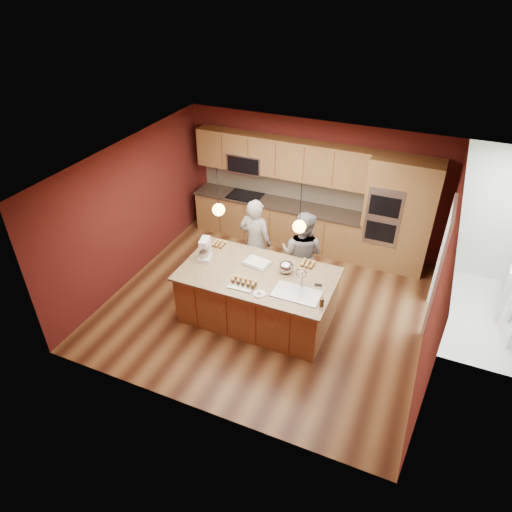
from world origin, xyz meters
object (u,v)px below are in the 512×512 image
at_px(person_left, 255,242).
at_px(mixing_bowl, 286,267).
at_px(island, 258,295).
at_px(person_right, 302,255).
at_px(stand_mixer, 205,250).

xyz_separation_m(person_left, mixing_bowl, (0.89, -0.75, 0.17)).
xyz_separation_m(island, person_right, (0.44, 0.98, 0.36)).
bearing_deg(person_right, mixing_bowl, 92.16).
bearing_deg(stand_mixer, mixing_bowl, -5.17).
relative_size(person_left, mixing_bowl, 7.01).
relative_size(stand_mixer, mixing_bowl, 1.57).
bearing_deg(person_right, island, 70.48).
height_order(island, stand_mixer, stand_mixer).
height_order(person_left, mixing_bowl, person_left).
bearing_deg(person_left, person_right, -177.89).
height_order(island, person_right, person_right).
distance_m(island, person_right, 1.13).
distance_m(person_left, person_right, 0.92).
relative_size(person_left, person_right, 1.04).
xyz_separation_m(person_right, mixing_bowl, (-0.03, -0.75, 0.20)).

